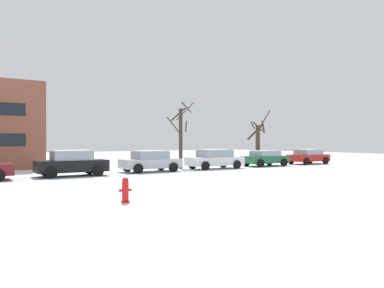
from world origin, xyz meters
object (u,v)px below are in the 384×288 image
parked_car_black (72,163)px  parked_car_red (308,156)px  parked_car_white (215,159)px  fire_hydrant (125,189)px  parked_car_silver (150,161)px  parked_car_green (265,158)px

parked_car_black → parked_car_red: (21.57, 0.14, -0.08)m
parked_car_white → parked_car_red: (10.79, 0.02, -0.05)m
fire_hydrant → parked_car_silver: (6.68, 11.08, 0.29)m
parked_car_black → parked_car_red: 21.58m
parked_car_red → fire_hydrant: bearing=-154.4°
fire_hydrant → parked_car_silver: 12.94m
parked_car_white → parked_car_green: parked_car_white is taller
parked_car_white → parked_car_green: size_ratio=1.11×
parked_car_silver → parked_car_green: size_ratio=1.00×
parked_car_black → parked_car_silver: (5.39, 0.29, -0.04)m
fire_hydrant → parked_car_green: (17.47, 11.02, 0.24)m
parked_car_green → parked_car_red: size_ratio=1.01×
parked_car_silver → parked_car_red: parked_car_silver is taller
fire_hydrant → parked_car_green: size_ratio=0.22×
parked_car_silver → parked_car_white: parked_car_white is taller
fire_hydrant → parked_car_red: (22.86, 10.93, 0.25)m
parked_car_white → parked_car_red: size_ratio=1.12×
parked_car_silver → parked_car_red: bearing=-0.5°
fire_hydrant → parked_car_white: parked_car_white is taller
parked_car_white → fire_hydrant: bearing=-137.9°
parked_car_silver → parked_car_red: (16.18, -0.15, -0.04)m
parked_car_silver → parked_car_green: (10.79, -0.07, -0.05)m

